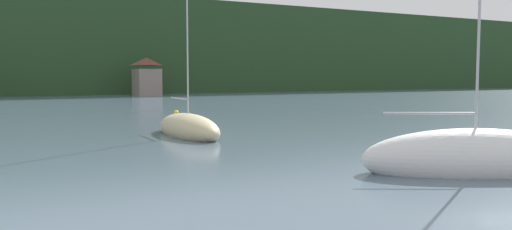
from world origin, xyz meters
The scene contains 4 objects.
shore_building_central centered at (15.88, 108.92, 3.04)m, with size 3.95×4.85×6.26m.
sailboat_far_2 centered at (1.05, 51.94, 0.40)m, with size 2.44×7.35×11.15m.
sailboat_mid_10 centered at (5.64, 36.39, 0.50)m, with size 7.93×5.78×10.12m.
mooring_buoy_mid centered at (6.54, 69.16, 0.00)m, with size 0.50×0.50×0.50m, color yellow.
Camera 1 is at (-9.71, 24.05, 3.44)m, focal length 37.04 mm.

